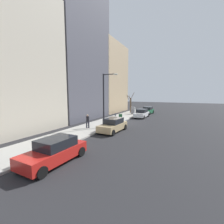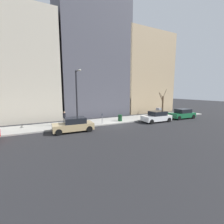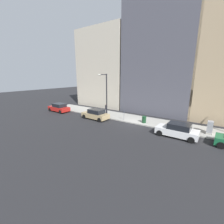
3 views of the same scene
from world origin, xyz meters
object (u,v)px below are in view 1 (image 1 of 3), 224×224
Objects in this scene: parked_car_green at (148,110)px; parked_car_red at (55,151)px; trash_bin at (120,117)px; parked_car_white at (142,113)px; pedestrian_near_meter at (88,120)px; utility_box at (133,111)px; office_tower_left at (99,79)px; streetlamp at (106,96)px; office_block_center at (65,55)px; bare_tree at (131,104)px; parked_car_tan at (113,125)px; parking_meter at (115,117)px.

parked_car_red is (-0.20, 25.68, 0.00)m from parked_car_green.
parked_car_white is at bearing -114.78° from trash_bin.
trash_bin is 7.43m from pedestrian_near_meter.
parked_car_green and parked_car_white have the same top height.
utility_box is 0.09× the size of office_tower_left.
streetlamp is (1.39, 16.25, 3.28)m from parked_car_green.
streetlamp is at bearing 83.00° from parked_car_white.
office_tower_left is at bearing -45.16° from trash_bin.
pedestrian_near_meter is at bearing 80.91° from trash_bin.
parked_car_white is 3.81m from utility_box.
trash_bin is at bearing -175.17° from office_block_center.
utility_box is 2.78m from bare_tree.
trash_bin is 0.06× the size of office_tower_left.
parked_car_green is at bearing -88.44° from parked_car_red.
parked_car_tan is at bearing 99.57° from utility_box.
pedestrian_near_meter is (3.17, 17.50, 0.35)m from parked_car_green.
trash_bin is at bearing -71.63° from parked_car_tan.
parked_car_red is at bearing 72.13° from pedestrian_near_meter.
streetlamp reaches higher than parking_meter.
office_tower_left is at bearing -103.26° from pedestrian_near_meter.
utility_box is 12.18m from office_tower_left.
parked_car_red is at bearing 92.60° from parked_car_green.
streetlamp is 0.29× the size of office_block_center.
office_tower_left reaches higher than bare_tree.
parking_meter is (1.72, 7.62, 0.24)m from parked_car_white.
parked_car_green is at bearing -87.94° from parked_car_tan.
parked_car_white is 0.19× the size of office_block_center.
office_tower_left is (12.24, -25.59, 7.11)m from parked_car_red.
trash_bin is (0.62, -6.06, -3.42)m from streetlamp.
utility_box is at bearing -46.25° from parked_car_white.
office_tower_left is (12.07, -16.99, 7.11)m from parked_car_tan.
office_block_center is (12.45, -6.02, 10.46)m from parked_car_tan.
pedestrian_near_meter is (3.20, 0.42, 0.35)m from parked_car_tan.
parked_car_tan is at bearing -87.75° from parked_car_red.
parked_car_green is 0.19× the size of office_block_center.
trash_bin is at bearing 81.03° from parked_car_green.
office_block_center is at bearing 25.14° from parked_car_white.
parked_car_green is at bearing -131.93° from utility_box.
pedestrian_near_meter is 20.67m from office_tower_left.
parked_car_red is 0.27× the size of office_tower_left.
parked_car_white reaches higher than parking_meter.
parked_car_white is 20.20m from parked_car_red.
bare_tree is 9.92m from trash_bin.
parked_car_green reaches higher than parking_meter.
office_tower_left is at bearing -63.32° from parked_car_red.
pedestrian_near_meter is (3.37, -8.18, 0.35)m from parked_car_red.
parked_car_tan is at bearing 154.20° from office_block_center.
parked_car_red is at bearing 97.91° from parking_meter.
parking_meter is (1.55, 13.09, 0.24)m from parked_car_green.
parked_car_red is 3.14× the size of parking_meter.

